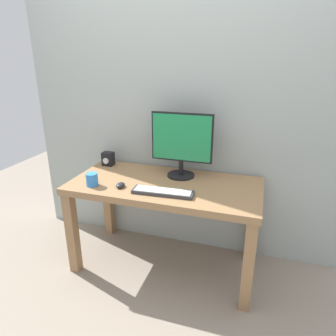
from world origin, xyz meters
The scene contains 8 objects.
ground_plane centered at (0.00, 0.00, 0.00)m, with size 6.00×6.00×0.00m, color gray.
wall_back centered at (0.00, 0.38, 1.50)m, with size 2.64×0.04×3.00m, color #9EA8A3.
desk centered at (0.00, 0.00, 0.61)m, with size 1.40×0.67×0.72m.
monitor centered at (0.08, 0.18, 0.98)m, with size 0.47×0.21×0.49m.
keyboard_primary centered at (0.04, -0.18, 0.73)m, with size 0.43×0.13×0.03m.
mouse centered at (-0.28, -0.17, 0.73)m, with size 0.06×0.08×0.03m, color #232328.
audio_controller centered at (-0.59, 0.22, 0.77)m, with size 0.09×0.09×0.11m.
coffee_mug centered at (-0.49, -0.20, 0.76)m, with size 0.09×0.09×0.09m, color #337FD8.
Camera 1 is at (0.64, -1.96, 1.59)m, focal length 32.42 mm.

